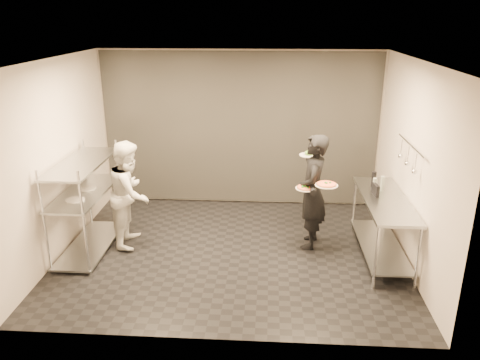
# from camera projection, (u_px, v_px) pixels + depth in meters

# --- Properties ---
(room_shell) EXTENTS (5.00, 4.00, 2.80)m
(room_shell) POSITION_uv_depth(u_px,v_px,m) (237.00, 141.00, 7.64)
(room_shell) COLOR black
(room_shell) RESTS_ON ground
(pass_rack) EXTENTS (0.60, 1.60, 1.50)m
(pass_rack) POSITION_uv_depth(u_px,v_px,m) (86.00, 201.00, 6.88)
(pass_rack) COLOR silver
(pass_rack) RESTS_ON ground
(prep_counter) EXTENTS (0.60, 1.80, 0.92)m
(prep_counter) POSITION_uv_depth(u_px,v_px,m) (383.00, 218.00, 6.67)
(prep_counter) COLOR silver
(prep_counter) RESTS_ON ground
(utensil_rail) EXTENTS (0.07, 1.20, 0.31)m
(utensil_rail) POSITION_uv_depth(u_px,v_px,m) (409.00, 156.00, 6.34)
(utensil_rail) COLOR silver
(utensil_rail) RESTS_ON room_shell
(waiter) EXTENTS (0.52, 0.70, 1.75)m
(waiter) POSITION_uv_depth(u_px,v_px,m) (312.00, 192.00, 6.93)
(waiter) COLOR black
(waiter) RESTS_ON ground
(chef) EXTENTS (0.64, 0.81, 1.62)m
(chef) POSITION_uv_depth(u_px,v_px,m) (130.00, 193.00, 7.05)
(chef) COLOR white
(chef) RESTS_ON ground
(pizza_plate_near) EXTENTS (0.30, 0.30, 0.05)m
(pizza_plate_near) POSITION_uv_depth(u_px,v_px,m) (306.00, 188.00, 6.73)
(pizza_plate_near) COLOR silver
(pizza_plate_near) RESTS_ON waiter
(pizza_plate_far) EXTENTS (0.33, 0.33, 0.05)m
(pizza_plate_far) POSITION_uv_depth(u_px,v_px,m) (326.00, 184.00, 6.60)
(pizza_plate_far) COLOR silver
(pizza_plate_far) RESTS_ON waiter
(salad_plate) EXTENTS (0.29, 0.29, 0.07)m
(salad_plate) POSITION_uv_depth(u_px,v_px,m) (309.00, 154.00, 7.10)
(salad_plate) COLOR silver
(salad_plate) RESTS_ON waiter
(pos_monitor) EXTENTS (0.07, 0.23, 0.16)m
(pos_monitor) POSITION_uv_depth(u_px,v_px,m) (375.00, 190.00, 6.67)
(pos_monitor) COLOR black
(pos_monitor) RESTS_ON prep_counter
(bottle_green) EXTENTS (0.06, 0.06, 0.22)m
(bottle_green) POSITION_uv_depth(u_px,v_px,m) (375.00, 185.00, 6.75)
(bottle_green) COLOR gray
(bottle_green) RESTS_ON prep_counter
(bottle_clear) EXTENTS (0.06, 0.06, 0.21)m
(bottle_clear) POSITION_uv_depth(u_px,v_px,m) (382.00, 183.00, 6.84)
(bottle_clear) COLOR gray
(bottle_clear) RESTS_ON prep_counter
(bottle_dark) EXTENTS (0.07, 0.07, 0.24)m
(bottle_dark) POSITION_uv_depth(u_px,v_px,m) (374.00, 179.00, 6.96)
(bottle_dark) COLOR black
(bottle_dark) RESTS_ON prep_counter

